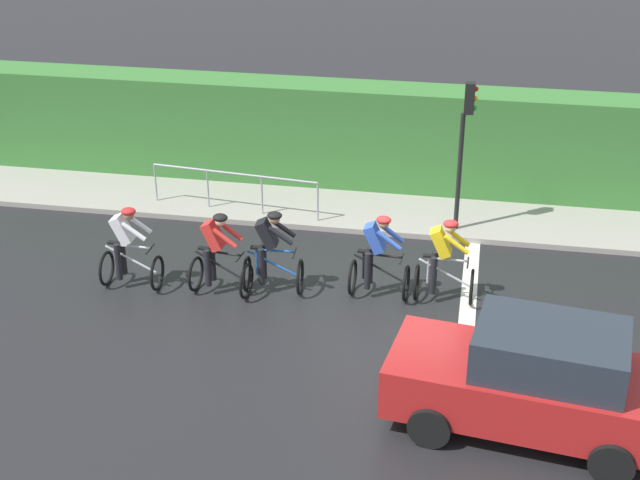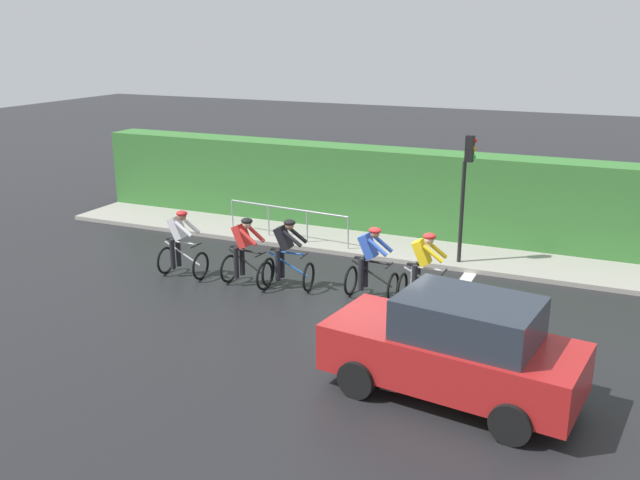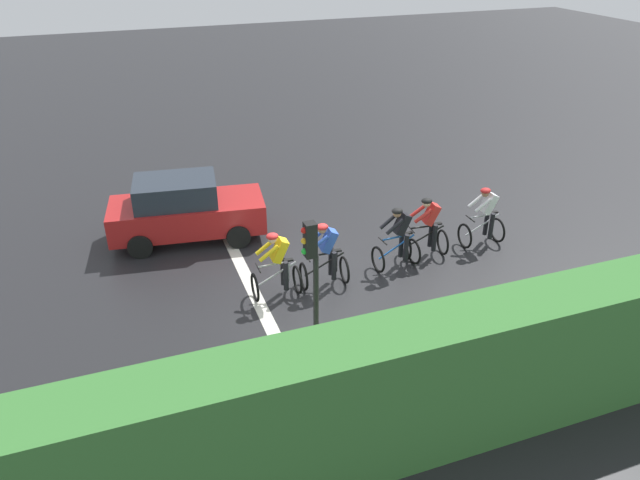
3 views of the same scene
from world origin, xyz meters
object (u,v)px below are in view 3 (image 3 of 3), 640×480
cyclist_trailing (277,266)px  car_red (185,209)px  pedestrian_railing_kerbside (535,295)px  cyclist_lead (485,218)px  cyclist_second (427,229)px  cyclist_mid (398,239)px  traffic_light_near_crossing (313,279)px  cyclist_fourth (326,256)px

cyclist_trailing → car_red: bearing=-157.0°
car_red → pedestrian_railing_kerbside: bearing=43.6°
cyclist_trailing → cyclist_lead: bearing=95.1°
cyclist_second → cyclist_mid: bearing=-75.1°
car_red → pedestrian_railing_kerbside: size_ratio=1.11×
cyclist_trailing → traffic_light_near_crossing: (2.95, -0.17, 1.43)m
cyclist_second → traffic_light_near_crossing: size_ratio=0.50×
cyclist_lead → car_red: 8.05m
cyclist_lead → traffic_light_near_crossing: 7.14m
cyclist_trailing → cyclist_second: bearing=96.6°
cyclist_second → car_red: (-3.15, -5.69, 0.08)m
cyclist_mid → car_red: (-3.40, -4.73, 0.08)m
cyclist_second → traffic_light_near_crossing: 5.70m
cyclist_second → pedestrian_railing_kerbside: bearing=10.1°
cyclist_second → pedestrian_railing_kerbside: size_ratio=0.43×
traffic_light_near_crossing → pedestrian_railing_kerbside: size_ratio=0.87×
cyclist_lead → cyclist_fourth: (0.48, -4.69, 0.00)m
pedestrian_railing_kerbside → cyclist_mid: bearing=-154.0°
cyclist_mid → cyclist_trailing: 3.20m
cyclist_lead → cyclist_trailing: (0.53, -5.90, 0.00)m
cyclist_lead → pedestrian_railing_kerbside: (3.54, -1.12, 0.00)m
cyclist_trailing → traffic_light_near_crossing: size_ratio=0.50×
traffic_light_near_crossing → pedestrian_railing_kerbside: traffic_light_near_crossing is taller
cyclist_second → cyclist_fourth: same height
cyclist_fourth → pedestrian_railing_kerbside: size_ratio=0.43×
cyclist_lead → cyclist_second: same height
cyclist_trailing → traffic_light_near_crossing: traffic_light_near_crossing is taller
cyclist_lead → cyclist_mid: bearing=-83.6°
cyclist_mid → cyclist_trailing: bearing=-86.0°
car_red → cyclist_trailing: bearing=23.0°
car_red → cyclist_lead: bearing=67.4°
traffic_light_near_crossing → pedestrian_railing_kerbside: bearing=89.2°
cyclist_fourth → car_red: (-3.58, -2.74, 0.08)m
cyclist_fourth → traffic_light_near_crossing: bearing=-24.7°
cyclist_fourth → car_red: car_red is taller
cyclist_fourth → car_red: bearing=-142.5°
cyclist_mid → cyclist_fourth: (0.18, -1.99, 0.00)m
cyclist_lead → cyclist_trailing: same height
cyclist_second → pedestrian_railing_kerbside: cyclist_second is taller
cyclist_fourth → cyclist_trailing: same height
pedestrian_railing_kerbside → cyclist_second: bearing=-169.9°
cyclist_fourth → traffic_light_near_crossing: 3.59m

